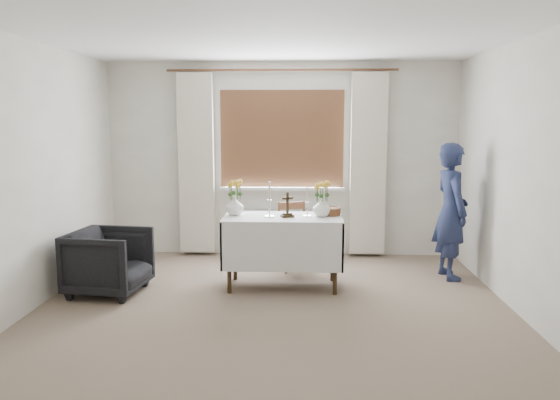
# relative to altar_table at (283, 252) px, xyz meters

# --- Properties ---
(ground) EXTENTS (5.00, 5.00, 0.00)m
(ground) POSITION_rel_altar_table_xyz_m (-0.06, -1.06, -0.38)
(ground) COLOR #84705B
(ground) RESTS_ON ground
(altar_table) EXTENTS (1.24, 0.64, 0.76)m
(altar_table) POSITION_rel_altar_table_xyz_m (0.00, 0.00, 0.00)
(altar_table) COLOR white
(altar_table) RESTS_ON ground
(wooden_chair) EXTENTS (0.46, 0.46, 0.79)m
(wooden_chair) POSITION_rel_altar_table_xyz_m (0.12, 0.70, 0.02)
(wooden_chair) COLOR brown
(wooden_chair) RESTS_ON ground
(armchair) EXTENTS (0.81, 0.80, 0.67)m
(armchair) POSITION_rel_altar_table_xyz_m (-1.77, -0.29, -0.05)
(armchair) COLOR black
(armchair) RESTS_ON ground
(person) EXTENTS (0.44, 0.60, 1.52)m
(person) POSITION_rel_altar_table_xyz_m (1.86, 0.43, 0.38)
(person) COLOR navy
(person) RESTS_ON ground
(radiator) EXTENTS (1.10, 0.10, 0.60)m
(radiator) POSITION_rel_altar_table_xyz_m (-0.06, 1.36, -0.08)
(radiator) COLOR silver
(radiator) RESTS_ON ground
(wooden_cross) EXTENTS (0.15, 0.13, 0.27)m
(wooden_cross) POSITION_rel_altar_table_xyz_m (0.05, -0.03, 0.51)
(wooden_cross) COLOR black
(wooden_cross) RESTS_ON altar_table
(candlestick_left) EXTENTS (0.14, 0.14, 0.37)m
(candlestick_left) POSITION_rel_altar_table_xyz_m (-0.14, -0.02, 0.57)
(candlestick_left) COLOR white
(candlestick_left) RESTS_ON altar_table
(candlestick_right) EXTENTS (0.10, 0.10, 0.31)m
(candlestick_right) POSITION_rel_altar_table_xyz_m (0.25, 0.02, 0.54)
(candlestick_right) COLOR white
(candlestick_right) RESTS_ON altar_table
(flower_vase_left) EXTENTS (0.22, 0.22, 0.20)m
(flower_vase_left) POSITION_rel_altar_table_xyz_m (-0.52, 0.08, 0.48)
(flower_vase_left) COLOR white
(flower_vase_left) RESTS_ON altar_table
(flower_vase_right) EXTENTS (0.24, 0.24, 0.19)m
(flower_vase_right) POSITION_rel_altar_table_xyz_m (0.41, 0.02, 0.48)
(flower_vase_right) COLOR white
(flower_vase_right) RESTS_ON altar_table
(wicker_basket) EXTENTS (0.26, 0.26, 0.08)m
(wicker_basket) POSITION_rel_altar_table_xyz_m (0.50, 0.10, 0.42)
(wicker_basket) COLOR brown
(wicker_basket) RESTS_ON altar_table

